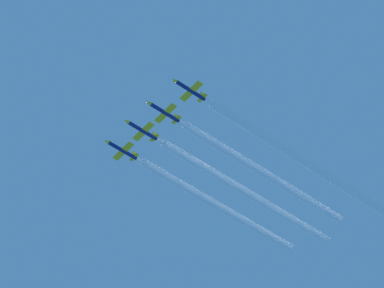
# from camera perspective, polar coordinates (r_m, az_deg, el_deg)

# --- Properties ---
(jet_far_left) EXTENTS (7.80, 11.36, 2.73)m
(jet_far_left) POSITION_cam_1_polar(r_m,az_deg,el_deg) (292.74, -0.15, 2.81)
(jet_far_left) COLOR navy
(jet_inner_left) EXTENTS (7.80, 11.36, 2.73)m
(jet_inner_left) POSITION_cam_1_polar(r_m,az_deg,el_deg) (297.76, -1.49, 1.67)
(jet_inner_left) COLOR navy
(jet_center) EXTENTS (7.80, 11.36, 2.73)m
(jet_center) POSITION_cam_1_polar(r_m,az_deg,el_deg) (303.19, -2.62, 0.73)
(jet_center) COLOR navy
(jet_inner_right) EXTENTS (7.80, 11.36, 2.73)m
(jet_inner_right) POSITION_cam_1_polar(r_m,az_deg,el_deg) (308.27, -3.66, -0.29)
(jet_inner_right) COLOR navy
(smoke_trail_far_left) EXTENTS (2.44, 69.79, 2.44)m
(smoke_trail_far_left) POSITION_cam_1_polar(r_m,az_deg,el_deg) (310.80, 5.61, -0.80)
(smoke_trail_far_left) COLOR white
(smoke_trail_inner_left) EXTENTS (2.44, 60.66, 2.44)m
(smoke_trail_inner_left) POSITION_cam_1_polar(r_m,az_deg,el_deg) (313.24, 3.64, -1.45)
(smoke_trail_inner_left) COLOR white
(smoke_trail_center) EXTENTS (2.44, 64.98, 2.44)m
(smoke_trail_center) POSITION_cam_1_polar(r_m,az_deg,el_deg) (319.40, 2.77, -2.47)
(smoke_trail_center) COLOR white
(smoke_trail_inner_right) EXTENTS (2.44, 58.50, 2.44)m
(smoke_trail_inner_right) POSITION_cam_1_polar(r_m,az_deg,el_deg) (322.72, 1.26, -3.14)
(smoke_trail_inner_right) COLOR white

